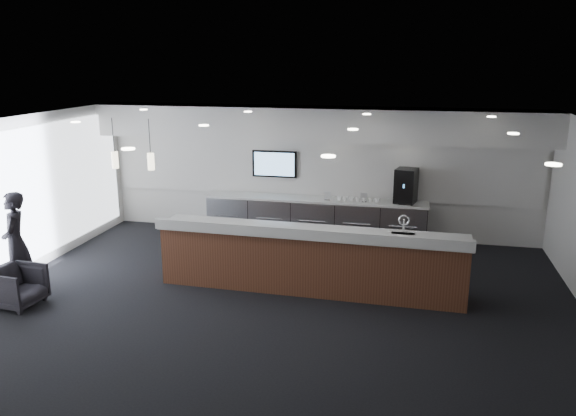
% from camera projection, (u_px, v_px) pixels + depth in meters
% --- Properties ---
extents(ground, '(10.00, 10.00, 0.00)m').
position_uv_depth(ground, '(277.00, 302.00, 9.53)').
color(ground, black).
rests_on(ground, ground).
extents(ceiling, '(10.00, 8.00, 0.02)m').
position_uv_depth(ceiling, '(276.00, 125.00, 8.76)').
color(ceiling, black).
rests_on(ceiling, back_wall).
extents(back_wall, '(10.00, 0.02, 3.00)m').
position_uv_depth(back_wall, '(318.00, 171.00, 12.91)').
color(back_wall, silver).
rests_on(back_wall, ground).
extents(left_wall, '(0.02, 8.00, 3.00)m').
position_uv_depth(left_wall, '(10.00, 201.00, 10.19)').
color(left_wall, silver).
rests_on(left_wall, ground).
extents(soffit_bulkhead, '(10.00, 0.90, 0.70)m').
position_uv_depth(soffit_bulkhead, '(315.00, 123.00, 12.20)').
color(soffit_bulkhead, silver).
rests_on(soffit_bulkhead, back_wall).
extents(alcove_panel, '(9.80, 0.06, 1.40)m').
position_uv_depth(alcove_panel, '(318.00, 167.00, 12.86)').
color(alcove_panel, silver).
rests_on(alcove_panel, back_wall).
extents(window_blinds_wall, '(0.04, 7.36, 2.55)m').
position_uv_depth(window_blinds_wall, '(12.00, 201.00, 10.18)').
color(window_blinds_wall, white).
rests_on(window_blinds_wall, left_wall).
extents(back_credenza, '(5.06, 0.66, 0.95)m').
position_uv_depth(back_credenza, '(314.00, 218.00, 12.84)').
color(back_credenza, gray).
rests_on(back_credenza, ground).
extents(wall_tv, '(1.05, 0.08, 0.62)m').
position_uv_depth(wall_tv, '(275.00, 164.00, 13.00)').
color(wall_tv, black).
rests_on(wall_tv, back_wall).
extents(pendant_left, '(0.12, 0.12, 0.30)m').
position_uv_depth(pendant_left, '(159.00, 159.00, 10.21)').
color(pendant_left, beige).
rests_on(pendant_left, ceiling).
extents(pendant_right, '(0.12, 0.12, 0.30)m').
position_uv_depth(pendant_right, '(124.00, 157.00, 10.35)').
color(pendant_right, beige).
rests_on(pendant_right, ceiling).
extents(ceiling_can_lights, '(7.00, 5.00, 0.02)m').
position_uv_depth(ceiling_can_lights, '(276.00, 127.00, 8.76)').
color(ceiling_can_lights, white).
rests_on(ceiling_can_lights, ceiling).
extents(service_counter, '(5.46, 1.01, 1.49)m').
position_uv_depth(service_counter, '(310.00, 259.00, 9.92)').
color(service_counter, '#542D1C').
rests_on(service_counter, ground).
extents(coffee_machine, '(0.53, 0.61, 0.76)m').
position_uv_depth(coffee_machine, '(406.00, 186.00, 12.24)').
color(coffee_machine, black).
rests_on(coffee_machine, back_credenza).
extents(info_sign_left, '(0.14, 0.04, 0.20)m').
position_uv_depth(info_sign_left, '(327.00, 196.00, 12.53)').
color(info_sign_left, silver).
rests_on(info_sign_left, back_credenza).
extents(info_sign_right, '(0.15, 0.06, 0.21)m').
position_uv_depth(info_sign_right, '(364.00, 197.00, 12.37)').
color(info_sign_right, silver).
rests_on(info_sign_right, back_credenza).
extents(armchair, '(0.81, 0.79, 0.68)m').
position_uv_depth(armchair, '(17.00, 286.00, 9.33)').
color(armchair, black).
rests_on(armchair, ground).
extents(lounge_guest, '(0.67, 0.78, 1.79)m').
position_uv_depth(lounge_guest, '(16.00, 242.00, 9.82)').
color(lounge_guest, black).
rests_on(lounge_guest, ground).
extents(cup_0, '(0.10, 0.10, 0.10)m').
position_uv_depth(cup_0, '(377.00, 200.00, 12.33)').
color(cup_0, white).
rests_on(cup_0, back_credenza).
extents(cup_1, '(0.15, 0.15, 0.10)m').
position_uv_depth(cup_1, '(371.00, 200.00, 12.36)').
color(cup_1, white).
rests_on(cup_1, back_credenza).
extents(cup_2, '(0.13, 0.13, 0.10)m').
position_uv_depth(cup_2, '(364.00, 200.00, 12.39)').
color(cup_2, white).
rests_on(cup_2, back_credenza).
extents(cup_3, '(0.14, 0.14, 0.10)m').
position_uv_depth(cup_3, '(358.00, 199.00, 12.42)').
color(cup_3, white).
rests_on(cup_3, back_credenza).
extents(cup_4, '(0.14, 0.14, 0.10)m').
position_uv_depth(cup_4, '(352.00, 199.00, 12.45)').
color(cup_4, white).
rests_on(cup_4, back_credenza).
extents(cup_5, '(0.11, 0.11, 0.10)m').
position_uv_depth(cup_5, '(345.00, 199.00, 12.47)').
color(cup_5, white).
rests_on(cup_5, back_credenza).
extents(cup_6, '(0.15, 0.15, 0.10)m').
position_uv_depth(cup_6, '(339.00, 198.00, 12.50)').
color(cup_6, white).
rests_on(cup_6, back_credenza).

